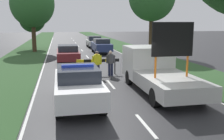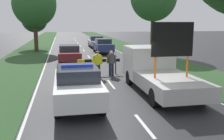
% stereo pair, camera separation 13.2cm
% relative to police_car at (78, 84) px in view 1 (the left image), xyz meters
% --- Properties ---
extents(ground_plane, '(160.00, 160.00, 0.00)m').
position_rel_police_car_xyz_m(ground_plane, '(1.99, -0.95, -0.83)').
color(ground_plane, '#28282B').
extents(lane_markings, '(7.85, 64.45, 0.01)m').
position_rel_police_car_xyz_m(lane_markings, '(1.99, 16.49, -0.83)').
color(lane_markings, silver).
rests_on(lane_markings, ground).
extents(grass_verge_left, '(4.06, 120.00, 0.03)m').
position_rel_police_car_xyz_m(grass_verge_left, '(-4.02, 19.05, -0.82)').
color(grass_verge_left, '#2D5128').
rests_on(grass_verge_left, ground).
extents(grass_verge_right, '(4.06, 120.00, 0.03)m').
position_rel_police_car_xyz_m(grass_verge_right, '(7.99, 19.05, -0.82)').
color(grass_verge_right, '#2D5128').
rests_on(grass_verge_right, ground).
extents(police_car, '(1.81, 4.82, 1.67)m').
position_rel_police_car_xyz_m(police_car, '(0.00, 0.00, 0.00)').
color(police_car, white).
rests_on(police_car, ground).
extents(work_truck, '(2.27, 6.15, 3.33)m').
position_rel_police_car_xyz_m(work_truck, '(3.97, 1.64, 0.18)').
color(work_truck, white).
rests_on(work_truck, ground).
extents(road_barrier, '(2.75, 0.08, 1.00)m').
position_rel_police_car_xyz_m(road_barrier, '(1.73, 5.99, -0.01)').
color(road_barrier, black).
rests_on(road_barrier, ground).
extents(police_officer, '(0.58, 0.37, 1.61)m').
position_rel_police_car_xyz_m(police_officer, '(1.52, 5.06, 0.12)').
color(police_officer, '#191E38').
rests_on(police_officer, ground).
extents(pedestrian_civilian, '(0.57, 0.36, 1.58)m').
position_rel_police_car_xyz_m(pedestrian_civilian, '(2.43, 5.44, 0.09)').
color(pedestrian_civilian, '#191E38').
rests_on(pedestrian_civilian, ground).
extents(traffic_cone_near_police, '(0.52, 0.52, 0.72)m').
position_rel_police_car_xyz_m(traffic_cone_near_police, '(4.18, 4.70, -0.48)').
color(traffic_cone_near_police, black).
rests_on(traffic_cone_near_police, ground).
extents(traffic_cone_centre_front, '(0.47, 0.47, 0.65)m').
position_rel_police_car_xyz_m(traffic_cone_centre_front, '(4.92, 7.23, -0.51)').
color(traffic_cone_centre_front, black).
rests_on(traffic_cone_centre_front, ground).
extents(queued_car_wagon_maroon, '(1.80, 4.48, 1.44)m').
position_rel_police_car_xyz_m(queued_car_wagon_maroon, '(0.02, 11.74, -0.09)').
color(queued_car_wagon_maroon, maroon).
rests_on(queued_car_wagon_maroon, ground).
extents(queued_car_hatch_blue, '(1.72, 4.56, 1.57)m').
position_rel_police_car_xyz_m(queued_car_hatch_blue, '(3.82, 17.60, -0.02)').
color(queued_car_hatch_blue, navy).
rests_on(queued_car_hatch_blue, ground).
extents(queued_car_van_white, '(1.81, 3.90, 1.49)m').
position_rel_police_car_xyz_m(queued_car_van_white, '(3.95, 24.34, -0.08)').
color(queued_car_van_white, silver).
rests_on(queued_car_van_white, ground).
extents(roadside_tree_mid_left, '(3.19, 3.19, 5.40)m').
position_rel_police_car_xyz_m(roadside_tree_mid_left, '(-3.78, 23.76, 2.87)').
color(roadside_tree_mid_left, '#42301E').
rests_on(roadside_tree_mid_left, ground).
extents(roadside_tree_mid_right, '(4.78, 4.78, 7.77)m').
position_rel_police_car_xyz_m(roadside_tree_mid_right, '(-3.36, 20.18, 4.41)').
color(roadside_tree_mid_right, '#42301E').
rests_on(roadside_tree_mid_right, ground).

